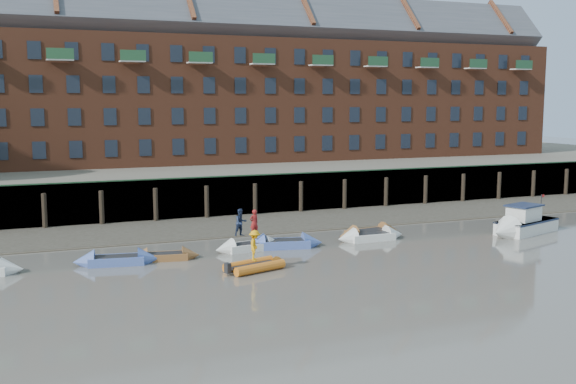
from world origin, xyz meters
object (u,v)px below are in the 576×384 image
person_rower_a (254,223)px  person_rib_crew (255,246)px  rowboat_3 (249,246)px  person_rower_b (241,222)px  rowboat_5 (371,236)px  rowboat_1 (116,260)px  rowboat_4 (284,244)px  rowboat_6 (369,233)px  rib_tender (256,265)px  motor_launch (518,225)px  rowboat_2 (165,256)px

person_rower_a → person_rib_crew: 5.18m
person_rower_a → rowboat_3: bearing=-25.5°
person_rower_a → person_rower_b: bearing=-36.7°
rowboat_5 → person_rower_b: (-8.92, 0.28, 1.49)m
rowboat_1 → rowboat_5: size_ratio=1.02×
rowboat_4 → rowboat_6: 6.71m
rib_tender → person_rower_a: 5.24m
rowboat_1 → rowboat_6: bearing=14.4°
rowboat_1 → motor_launch: size_ratio=0.74×
rowboat_5 → person_rower_b: size_ratio=2.82×
rowboat_3 → person_rower_b: size_ratio=2.72×
rowboat_3 → motor_launch: size_ratio=0.70×
rowboat_6 → person_rib_crew: 11.80m
rowboat_3 → rowboat_5: 8.46m
rib_tender → person_rower_a: (1.48, 4.81, 1.46)m
rowboat_4 → motor_launch: size_ratio=0.78×
person_rower_a → rib_tender: bearing=54.9°
rowboat_4 → person_rower_a: bearing=-171.1°
rowboat_3 → motor_launch: bearing=-14.0°
rowboat_2 → person_rower_b: 5.22m
rowboat_2 → rowboat_3: (5.37, 0.68, 0.03)m
rowboat_6 → person_rower_b: person_rower_b is taller
motor_launch → person_rower_b: 19.51m
rowboat_1 → rib_tender: 8.10m
rowboat_3 → motor_launch: (18.88, -2.09, 0.43)m
rowboat_1 → rowboat_5: (16.61, 0.71, 0.00)m
motor_launch → rowboat_5: bearing=-29.6°
rowboat_4 → person_rower_a: (-1.93, 0.07, 1.46)m
person_rib_crew → motor_launch: bearing=-57.7°
rowboat_2 → person_rower_a: (5.69, 0.64, 1.51)m
rowboat_1 → rowboat_3: 8.19m
person_rower_a → person_rower_b: person_rower_b is taller
rowboat_1 → rowboat_6: rowboat_6 is taller
rowboat_5 → person_rower_b: 9.05m
rib_tender → person_rower_a: person_rower_a is taller
rowboat_4 → person_rower_b: 3.10m
rowboat_4 → rib_tender: rowboat_4 is taller
rowboat_3 → person_rib_crew: (-1.28, -4.96, 1.17)m
rowboat_1 → person_rower_b: size_ratio=2.87×
rowboat_6 → rib_tender: 11.59m
rib_tender → person_rib_crew: 1.15m
rowboat_1 → rowboat_3: size_ratio=1.06×
motor_launch → rowboat_3: bearing=-24.9°
rowboat_4 → rowboat_3: bearing=-171.8°
rowboat_3 → rowboat_5: rowboat_5 is taller
rowboat_3 → rowboat_4: size_ratio=0.90×
rowboat_1 → rowboat_2: 2.78m
rowboat_1 → rowboat_3: rowboat_1 is taller
rib_tender → person_rib_crew: (-0.12, -0.11, 1.14)m
rowboat_6 → motor_launch: size_ratio=0.76×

